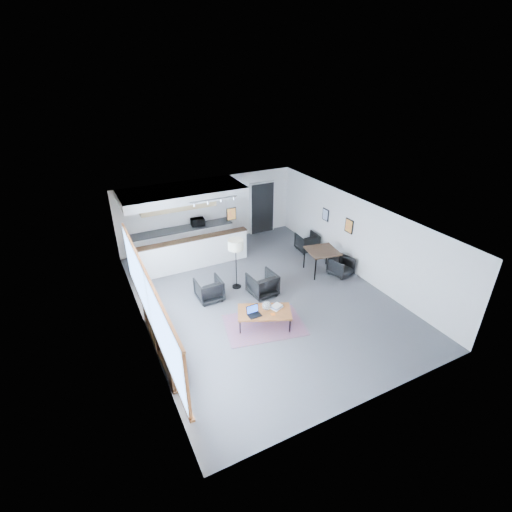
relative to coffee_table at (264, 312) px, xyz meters
name	(u,v)px	position (x,y,z in m)	size (l,w,h in m)	color
room	(263,260)	(0.59, 1.24, 0.87)	(7.02, 9.02, 2.62)	#4C4C4F
window	(149,302)	(-2.87, 0.34, 1.02)	(0.10, 5.95, 1.66)	#8CBFFF
console	(163,341)	(-2.71, 0.19, -0.10)	(0.35, 3.00, 0.80)	#321F11
kitchenette	(184,221)	(-0.61, 4.95, 0.95)	(4.20, 1.96, 2.60)	white
doorway	(262,208)	(2.89, 5.66, 0.64)	(1.10, 0.12, 2.15)	black
track_light	(214,200)	(0.00, 3.44, 2.10)	(1.60, 0.07, 0.15)	silver
wall_art_lower	(349,226)	(4.06, 1.64, 1.12)	(0.03, 0.38, 0.48)	black
wall_art_upper	(326,215)	(4.06, 2.94, 1.07)	(0.03, 0.34, 0.44)	black
kilim_rug	(264,325)	(0.00, 0.00, -0.42)	(2.36, 1.85, 0.01)	#663D4E
coffee_table	(264,312)	(0.00, 0.00, 0.00)	(1.62, 1.29, 0.47)	brown
laptop	(253,312)	(-0.32, 0.01, 0.11)	(0.35, 0.29, 0.25)	black
ceramic_pot	(267,306)	(0.09, 0.04, 0.16)	(0.24, 0.24, 0.24)	gray
book_stack	(276,306)	(0.36, -0.01, 0.08)	(0.38, 0.35, 0.10)	silver
coaster	(273,314)	(0.14, -0.23, 0.04)	(0.13, 0.13, 0.01)	#E5590C
armchair_left	(209,289)	(-0.89, 1.87, -0.05)	(0.74, 0.69, 0.76)	black
armchair_right	(262,283)	(0.66, 1.38, -0.03)	(0.78, 0.73, 0.80)	black
floor_lamp	(236,246)	(0.13, 2.13, 1.02)	(0.58, 0.58, 1.67)	black
dining_table	(322,252)	(3.10, 1.72, 0.32)	(1.12, 1.12, 0.82)	#321F11
dining_chair_near	(341,267)	(3.59, 1.25, -0.14)	(0.57, 0.54, 0.59)	black
dining_chair_far	(307,243)	(3.59, 3.31, -0.11)	(0.62, 0.58, 0.64)	black
microwave	(198,221)	(0.01, 5.39, 0.67)	(0.50, 0.28, 0.34)	black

